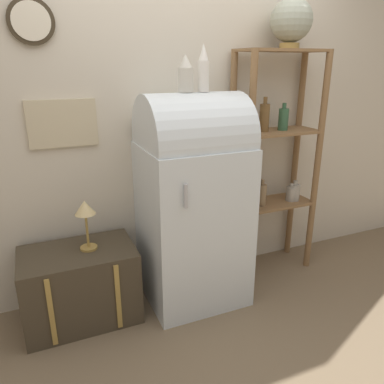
# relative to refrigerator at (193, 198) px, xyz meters

# --- Properties ---
(ground_plane) EXTENTS (12.00, 12.00, 0.00)m
(ground_plane) POSITION_rel_refrigerator_xyz_m (0.00, -0.24, -0.78)
(ground_plane) COLOR #7A664C
(wall_back) EXTENTS (7.00, 0.09, 2.70)m
(wall_back) POSITION_rel_refrigerator_xyz_m (-0.00, 0.34, 0.58)
(wall_back) COLOR beige
(wall_back) RESTS_ON ground_plane
(refrigerator) EXTENTS (0.69, 0.65, 1.49)m
(refrigerator) POSITION_rel_refrigerator_xyz_m (0.00, 0.00, 0.00)
(refrigerator) COLOR silver
(refrigerator) RESTS_ON ground_plane
(suitcase_trunk) EXTENTS (0.73, 0.47, 0.51)m
(suitcase_trunk) POSITION_rel_refrigerator_xyz_m (-0.81, 0.04, -0.52)
(suitcase_trunk) COLOR #423828
(suitcase_trunk) RESTS_ON ground_plane
(shelf_unit) EXTENTS (0.68, 0.32, 1.76)m
(shelf_unit) POSITION_rel_refrigerator_xyz_m (0.75, 0.13, 0.20)
(shelf_unit) COLOR olive
(shelf_unit) RESTS_ON ground_plane
(globe) EXTENTS (0.30, 0.30, 0.34)m
(globe) POSITION_rel_refrigerator_xyz_m (0.80, 0.12, 1.17)
(globe) COLOR #AD8942
(globe) RESTS_ON shelf_unit
(vase_left) EXTENTS (0.10, 0.10, 0.23)m
(vase_left) POSITION_rel_refrigerator_xyz_m (-0.05, 0.01, 0.82)
(vase_left) COLOR beige
(vase_left) RESTS_ON refrigerator
(vase_center) EXTENTS (0.07, 0.07, 0.29)m
(vase_center) POSITION_rel_refrigerator_xyz_m (0.07, -0.00, 0.85)
(vase_center) COLOR white
(vase_center) RESTS_ON refrigerator
(desk_lamp) EXTENTS (0.13, 0.13, 0.34)m
(desk_lamp) POSITION_rel_refrigerator_xyz_m (-0.73, 0.04, -0.01)
(desk_lamp) COLOR #AD8942
(desk_lamp) RESTS_ON suitcase_trunk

